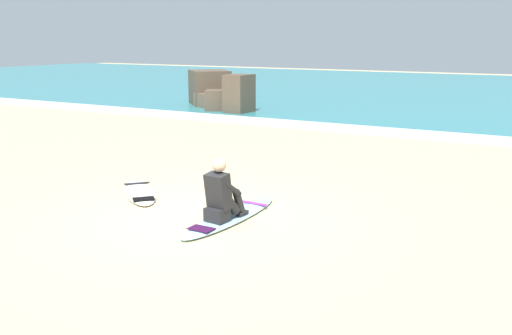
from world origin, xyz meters
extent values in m
plane|color=#CCB584|center=(0.00, 0.00, 0.00)|extent=(80.00, 80.00, 0.00)
cube|color=teal|center=(0.00, 22.92, 0.05)|extent=(80.00, 28.00, 0.10)
cube|color=white|center=(0.00, 9.22, 0.06)|extent=(80.00, 0.90, 0.11)
ellipsoid|color=#9ED1E5|center=(0.44, 0.18, 0.04)|extent=(0.59, 2.48, 0.07)
cube|color=purple|center=(0.46, 0.87, 0.07)|extent=(0.48, 0.11, 0.01)
cube|color=#351037|center=(0.42, -0.61, 0.07)|extent=(0.37, 0.25, 0.01)
cube|color=#232326|center=(0.43, -0.20, 0.18)|extent=(0.35, 0.30, 0.20)
cylinder|color=#232326|center=(0.35, -0.01, 0.33)|extent=(0.20, 0.42, 0.43)
cylinder|color=#232326|center=(0.36, 0.20, 0.30)|extent=(0.15, 0.27, 0.42)
cube|color=#232326|center=(0.37, 0.27, 0.10)|extent=(0.12, 0.23, 0.05)
cylinder|color=#232326|center=(0.55, -0.03, 0.33)|extent=(0.20, 0.42, 0.43)
cylinder|color=#232326|center=(0.59, 0.17, 0.30)|extent=(0.15, 0.27, 0.42)
cube|color=#232326|center=(0.60, 0.24, 0.10)|extent=(0.12, 0.23, 0.05)
cube|color=#232326|center=(0.44, -0.16, 0.53)|extent=(0.37, 0.33, 0.57)
sphere|color=beige|center=(0.44, -0.13, 0.92)|extent=(0.21, 0.21, 0.21)
cylinder|color=#232326|center=(0.31, 0.00, 0.55)|extent=(0.13, 0.40, 0.31)
cylinder|color=#232326|center=(0.59, -0.03, 0.55)|extent=(0.13, 0.40, 0.31)
ellipsoid|color=white|center=(-1.74, 0.60, 0.04)|extent=(1.67, 1.62, 0.07)
cube|color=black|center=(-2.10, 0.95, 0.07)|extent=(0.40, 0.42, 0.01)
cube|color=black|center=(-1.31, 0.20, 0.07)|extent=(0.42, 0.43, 0.01)
cube|color=brown|center=(-7.86, 12.14, 0.73)|extent=(2.18, 2.18, 1.46)
cube|color=brown|center=(-7.12, 11.46, 0.32)|extent=(1.79, 1.73, 0.64)
cube|color=brown|center=(-5.59, 10.61, 0.73)|extent=(0.84, 1.05, 1.45)
cube|color=brown|center=(-6.31, 10.88, 0.42)|extent=(1.73, 1.46, 0.84)
camera|label=1|loc=(4.86, -6.99, 2.76)|focal=39.78mm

